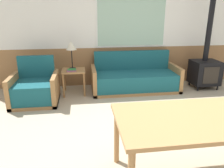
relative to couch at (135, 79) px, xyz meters
The scene contains 9 objects.
ground_plane 2.12m from the couch, 90.42° to the right, with size 16.00×16.00×0.00m, color #B2A58C.
wall_back 1.22m from the couch, 91.61° to the left, with size 7.20×0.09×2.70m.
couch is the anchor object (origin of this frame).
armchair 2.14m from the couch, 168.65° to the right, with size 0.87×0.82×0.86m.
side_table 1.37m from the couch, behind, with size 0.49×0.49×0.53m.
table_lamp 1.57m from the couch, behind, with size 0.22×0.22×0.60m.
book_stack 1.43m from the couch, behind, with size 0.21×0.17×0.04m.
dining_table 2.85m from the couch, 91.35° to the right, with size 1.60×0.87×0.73m.
wood_stove 1.66m from the couch, ahead, with size 0.60×0.53×2.37m.
Camera 1 is at (-1.15, -2.50, 1.71)m, focal length 35.00 mm.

